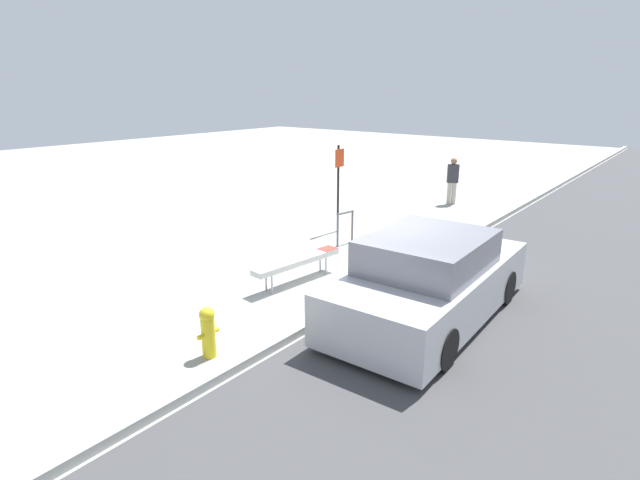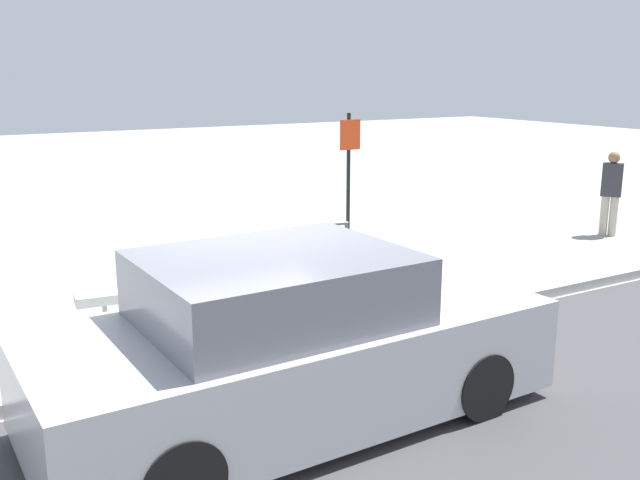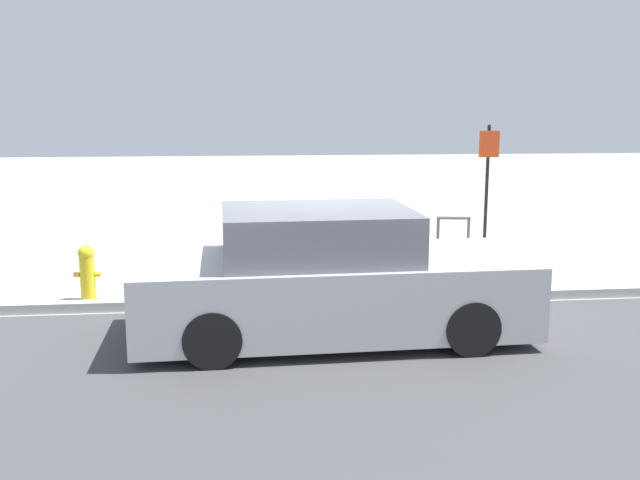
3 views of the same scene
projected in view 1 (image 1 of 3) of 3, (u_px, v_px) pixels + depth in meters
ground_plane at (368, 294)px, 9.34m from camera, size 60.00×60.00×0.00m
curb at (368, 291)px, 9.32m from camera, size 60.00×0.20×0.13m
bench at (298, 261)px, 9.79m from camera, size 2.11×0.52×0.51m
bike_rack at (345, 225)px, 12.17m from camera, size 0.55×0.14×0.83m
sign_post at (339, 180)px, 13.03m from camera, size 0.36×0.08×2.30m
fire_hydrant at (208, 331)px, 7.07m from camera, size 0.36×0.22×0.77m
pedestrian at (453, 180)px, 16.32m from camera, size 0.36×0.39×1.53m
parked_car_near at (430, 281)px, 8.19m from camera, size 4.44×1.99×1.48m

